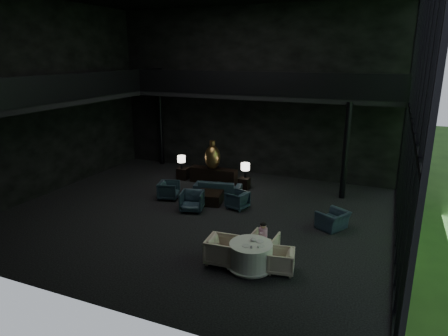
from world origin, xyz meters
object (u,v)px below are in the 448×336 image
at_px(console, 213,176).
at_px(window_armchair, 333,218).
at_px(table_lamp_left, 181,159).
at_px(dining_chair_west, 222,248).
at_px(table_lamp_right, 245,167).
at_px(dining_chair_north, 264,243).
at_px(side_table_left, 183,174).
at_px(dining_chair_east, 281,261).
at_px(lounge_armchair_west, 169,189).
at_px(sofa, 218,185).
at_px(lounge_armchair_east, 237,199).
at_px(child, 263,231).
at_px(lounge_armchair_south, 192,199).
at_px(dining_table, 251,257).
at_px(side_table_right, 244,183).
at_px(bronze_urn, 213,157).
at_px(coffee_table, 210,198).

relative_size(console, window_armchair, 2.54).
relative_size(table_lamp_left, dining_chair_west, 0.67).
bearing_deg(table_lamp_right, dining_chair_north, -64.60).
height_order(side_table_left, dining_chair_east, dining_chair_east).
relative_size(lounge_armchair_west, dining_chair_north, 1.09).
distance_m(table_lamp_left, sofa, 2.70).
bearing_deg(lounge_armchair_west, dining_chair_north, -136.66).
height_order(lounge_armchair_east, dining_chair_west, dining_chair_west).
xyz_separation_m(table_lamp_right, child, (2.59, -5.54, -0.24)).
bearing_deg(sofa, table_lamp_right, -135.40).
height_order(sofa, lounge_armchair_south, lounge_armchair_south).
height_order(lounge_armchair_south, dining_chair_east, lounge_armchair_south).
xyz_separation_m(sofa, dining_table, (3.36, -5.31, -0.06)).
height_order(side_table_right, dining_chair_west, dining_chair_west).
bearing_deg(bronze_urn, table_lamp_left, -178.34).
height_order(lounge_armchair_east, lounge_armchair_south, lounge_armchair_south).
relative_size(bronze_urn, dining_table, 0.96).
relative_size(console, dining_table, 1.63).
height_order(table_lamp_right, dining_chair_west, table_lamp_right).
relative_size(side_table_right, coffee_table, 0.50).
distance_m(sofa, coffee_table, 1.17).
bearing_deg(side_table_right, bronze_urn, 175.89).
relative_size(console, lounge_armchair_east, 3.05).
bearing_deg(console, sofa, -58.17).
distance_m(console, table_lamp_right, 1.71).
bearing_deg(window_armchair, table_lamp_right, -95.08).
distance_m(sofa, lounge_armchair_west, 2.12).
bearing_deg(coffee_table, dining_chair_west, -60.82).
relative_size(lounge_armchair_east, dining_table, 0.54).
height_order(bronze_urn, dining_chair_north, bronze_urn).
distance_m(table_lamp_right, sofa, 1.55).
height_order(dining_chair_east, dining_chair_west, dining_chair_west).
bearing_deg(sofa, child, 117.52).
bearing_deg(sofa, dining_chair_west, 104.52).
bearing_deg(console, dining_chair_west, -63.61).
xyz_separation_m(dining_table, dining_chair_north, (0.12, 0.87, 0.06)).
bearing_deg(dining_chair_west, side_table_right, 10.68).
height_order(window_armchair, dining_chair_west, dining_chair_west).
distance_m(lounge_armchair_west, dining_table, 6.35).
xyz_separation_m(bronze_urn, table_lamp_right, (1.60, 0.00, -0.31)).
distance_m(coffee_table, dining_chair_west, 4.83).
distance_m(table_lamp_left, dining_chair_west, 8.13).
distance_m(window_armchair, dining_chair_west, 4.46).
height_order(dining_table, child, child).
bearing_deg(window_armchair, child, -3.32).
bearing_deg(bronze_urn, side_table_right, -4.11).
distance_m(console, table_lamp_left, 1.73).
bearing_deg(coffee_table, window_armchair, -6.70).
xyz_separation_m(table_lamp_left, lounge_armchair_south, (2.26, -3.30, -0.53)).
bearing_deg(dining_chair_east, dining_chair_north, -146.79).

